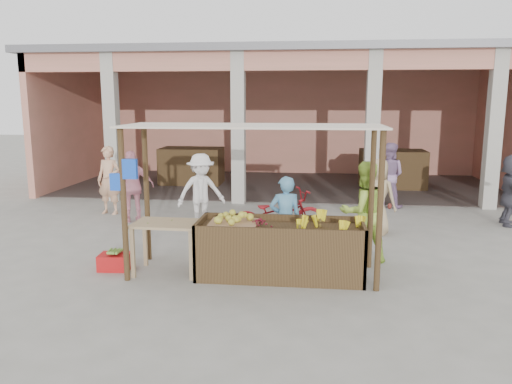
# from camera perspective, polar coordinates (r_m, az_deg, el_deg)

# --- Properties ---
(ground) EXTENTS (60.00, 60.00, 0.00)m
(ground) POSITION_cam_1_polar(r_m,az_deg,el_deg) (8.11, -0.82, -9.44)
(ground) COLOR gray
(ground) RESTS_ON ground
(market_building) EXTENTS (14.40, 6.40, 4.20)m
(market_building) POSITION_cam_1_polar(r_m,az_deg,el_deg) (16.51, 3.35, 10.27)
(market_building) COLOR tan
(market_building) RESTS_ON ground
(fruit_stall) EXTENTS (2.60, 0.95, 0.80)m
(fruit_stall) POSITION_cam_1_polar(r_m,az_deg,el_deg) (7.93, 2.78, -6.85)
(fruit_stall) COLOR #513A20
(fruit_stall) RESTS_ON ground
(stall_awning) EXTENTS (4.09, 1.35, 2.39)m
(stall_awning) POSITION_cam_1_polar(r_m,az_deg,el_deg) (7.72, -0.91, 4.65)
(stall_awning) COLOR #513A20
(stall_awning) RESTS_ON ground
(banana_heap) EXTENTS (1.05, 0.58, 0.19)m
(banana_heap) POSITION_cam_1_polar(r_m,az_deg,el_deg) (7.74, 8.28, -3.58)
(banana_heap) COLOR yellow
(banana_heap) RESTS_ON fruit_stall
(melon_tray) EXTENTS (0.75, 0.65, 0.20)m
(melon_tray) POSITION_cam_1_polar(r_m,az_deg,el_deg) (7.89, -2.60, -3.24)
(melon_tray) COLOR #A27853
(melon_tray) RESTS_ON fruit_stall
(berry_heap) EXTENTS (0.45, 0.37, 0.14)m
(berry_heap) POSITION_cam_1_polar(r_m,az_deg,el_deg) (7.84, 0.47, -3.48)
(berry_heap) COLOR maroon
(berry_heap) RESTS_ON fruit_stall
(side_table) EXTENTS (1.06, 0.72, 0.84)m
(side_table) POSITION_cam_1_polar(r_m,az_deg,el_deg) (8.13, -10.18, -4.39)
(side_table) COLOR tan
(side_table) RESTS_ON ground
(papaya_pile) EXTENTS (0.76, 0.43, 0.22)m
(papaya_pile) POSITION_cam_1_polar(r_m,az_deg,el_deg) (8.07, -10.23, -2.68)
(papaya_pile) COLOR #40852B
(papaya_pile) RESTS_ON side_table
(red_crate) EXTENTS (0.53, 0.40, 0.26)m
(red_crate) POSITION_cam_1_polar(r_m,az_deg,el_deg) (8.63, -15.80, -7.68)
(red_crate) COLOR red
(red_crate) RESTS_ON ground
(plantain_bundle) EXTENTS (0.38, 0.26, 0.08)m
(plantain_bundle) POSITION_cam_1_polar(r_m,az_deg,el_deg) (8.58, -15.86, -6.60)
(plantain_bundle) COLOR olive
(plantain_bundle) RESTS_ON red_crate
(produce_sacks) EXTENTS (0.75, 0.46, 0.57)m
(produce_sacks) POSITION_cam_1_polar(r_m,az_deg,el_deg) (13.17, 14.37, -0.68)
(produce_sacks) COLOR maroon
(produce_sacks) RESTS_ON ground
(vendor_blue) EXTENTS (0.68, 0.56, 1.60)m
(vendor_blue) POSITION_cam_1_polar(r_m,az_deg,el_deg) (8.54, 3.36, -2.81)
(vendor_blue) COLOR #5798C3
(vendor_blue) RESTS_ON ground
(vendor_green) EXTENTS (1.01, 0.78, 1.84)m
(vendor_green) POSITION_cam_1_polar(r_m,az_deg,el_deg) (8.71, 12.20, -1.95)
(vendor_green) COLOR #AAD245
(vendor_green) RESTS_ON ground
(motorcycle) EXTENTS (1.49, 2.20, 1.09)m
(motorcycle) POSITION_cam_1_polar(r_m,az_deg,el_deg) (9.76, 2.44, -2.66)
(motorcycle) COLOR maroon
(motorcycle) RESTS_ON ground
(shopper_a) EXTENTS (1.27, 1.04, 1.76)m
(shopper_a) POSITION_cam_1_polar(r_m,az_deg,el_deg) (10.80, -6.31, 0.40)
(shopper_a) COLOR silver
(shopper_a) RESTS_ON ground
(shopper_b) EXTENTS (1.16, 0.95, 1.75)m
(shopper_b) POSITION_cam_1_polar(r_m,az_deg,el_deg) (11.66, -13.92, 0.86)
(shopper_b) COLOR pink
(shopper_b) RESTS_ON ground
(shopper_c) EXTENTS (1.00, 0.90, 1.75)m
(shopper_c) POSITION_cam_1_polar(r_m,az_deg,el_deg) (10.62, 13.73, -0.05)
(shopper_c) COLOR tan
(shopper_c) RESTS_ON ground
(shopper_d) EXTENTS (0.86, 1.62, 1.67)m
(shopper_d) POSITION_cam_1_polar(r_m,az_deg,el_deg) (12.38, 27.13, 0.37)
(shopper_d) COLOR #494854
(shopper_d) RESTS_ON ground
(shopper_e) EXTENTS (0.72, 0.60, 1.73)m
(shopper_e) POSITION_cam_1_polar(r_m,az_deg,el_deg) (12.65, -16.47, 1.45)
(shopper_e) COLOR tan
(shopper_e) RESTS_ON ground
(shopper_f) EXTENTS (1.02, 0.80, 1.84)m
(shopper_f) POSITION_cam_1_polar(r_m,az_deg,el_deg) (13.35, 14.90, 2.21)
(shopper_f) COLOR #9C79A4
(shopper_f) RESTS_ON ground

